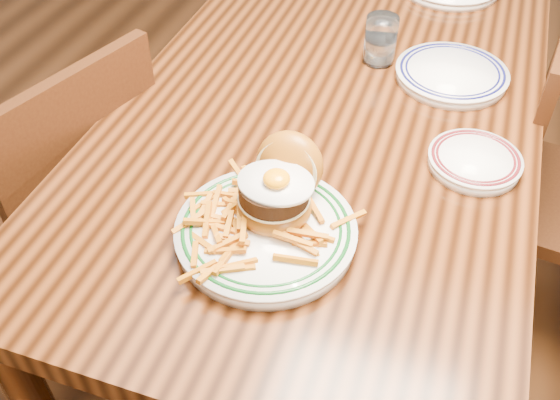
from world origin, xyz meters
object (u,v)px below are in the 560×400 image
(table, at_px, (337,115))
(main_plate, at_px, (270,216))
(chair_left, at_px, (72,206))
(side_plate, at_px, (475,160))

(table, distance_m, main_plate, 0.49)
(table, bearing_deg, main_plate, -89.29)
(chair_left, height_order, main_plate, main_plate)
(table, xyz_separation_m, main_plate, (0.01, -0.47, 0.13))
(main_plate, xyz_separation_m, side_plate, (0.30, 0.28, -0.02))
(table, height_order, main_plate, main_plate)
(table, relative_size, side_plate, 9.41)
(side_plate, bearing_deg, chair_left, -177.94)
(table, relative_size, chair_left, 1.83)
(main_plate, distance_m, side_plate, 0.41)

